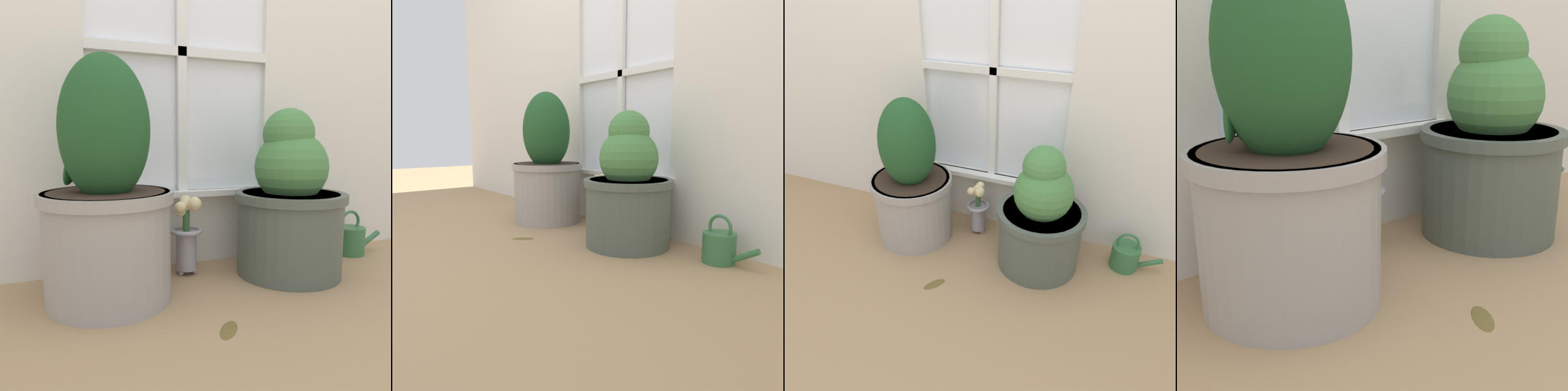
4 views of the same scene
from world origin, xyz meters
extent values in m
plane|color=tan|center=(0.00, 0.00, 0.00)|extent=(10.00, 10.00, 0.00)
cube|color=silver|center=(0.00, 0.67, 0.15)|extent=(0.74, 0.05, 0.31)
cube|color=white|center=(0.00, 0.68, 0.85)|extent=(0.74, 0.02, 1.09)
cube|color=white|center=(0.00, 0.65, 0.85)|extent=(0.04, 0.02, 1.09)
cube|color=white|center=(0.00, 0.65, 0.85)|extent=(0.74, 0.02, 0.04)
cube|color=white|center=(0.00, 0.62, 0.30)|extent=(0.80, 0.06, 0.02)
cylinder|color=#9E9993|center=(-0.34, 0.38, 0.18)|extent=(0.39, 0.39, 0.35)
cylinder|color=#9E9993|center=(-0.34, 0.38, 0.34)|extent=(0.42, 0.42, 0.04)
cylinder|color=#38281E|center=(-0.34, 0.38, 0.35)|extent=(0.36, 0.36, 0.01)
ellipsoid|color=#1E4C23|center=(-0.34, 0.38, 0.54)|extent=(0.28, 0.28, 0.45)
ellipsoid|color=#1E4C23|center=(-0.42, 0.44, 0.46)|extent=(0.13, 0.17, 0.20)
cylinder|color=#4C564C|center=(0.34, 0.39, 0.16)|extent=(0.39, 0.39, 0.32)
cylinder|color=#4C564C|center=(0.34, 0.39, 0.30)|extent=(0.42, 0.42, 0.03)
cylinder|color=#38281E|center=(0.34, 0.39, 0.31)|extent=(0.36, 0.36, 0.01)
sphere|color=#477F42|center=(0.34, 0.39, 0.41)|extent=(0.27, 0.27, 0.27)
sphere|color=#477F42|center=(0.33, 0.40, 0.53)|extent=(0.19, 0.19, 0.19)
ellipsoid|color=#477F42|center=(0.42, 0.41, 0.40)|extent=(0.07, 0.15, 0.18)
sphere|color=#99939E|center=(-0.03, 0.55, 0.01)|extent=(0.02, 0.02, 0.02)
sphere|color=#99939E|center=(-0.05, 0.51, 0.01)|extent=(0.02, 0.02, 0.02)
sphere|color=#99939E|center=(0.00, 0.51, 0.01)|extent=(0.02, 0.02, 0.02)
cylinder|color=#99939E|center=(-0.03, 0.52, 0.09)|extent=(0.08, 0.08, 0.15)
torus|color=#99939E|center=(-0.03, 0.52, 0.17)|extent=(0.13, 0.13, 0.02)
cylinder|color=#386633|center=(-0.03, 0.52, 0.21)|extent=(0.03, 0.03, 0.08)
sphere|color=beige|center=(-0.03, 0.52, 0.27)|extent=(0.05, 0.05, 0.05)
sphere|color=beige|center=(-0.03, 0.54, 0.28)|extent=(0.05, 0.05, 0.05)
sphere|color=beige|center=(-0.05, 0.53, 0.25)|extent=(0.05, 0.05, 0.05)
sphere|color=beige|center=(-0.06, 0.50, 0.27)|extent=(0.04, 0.04, 0.04)
sphere|color=beige|center=(-0.01, 0.49, 0.28)|extent=(0.05, 0.05, 0.05)
cylinder|color=#336B3D|center=(0.75, 0.51, 0.06)|extent=(0.13, 0.13, 0.12)
cylinder|color=#336B3D|center=(0.86, 0.51, 0.06)|extent=(0.12, 0.02, 0.08)
torus|color=#336B3D|center=(0.75, 0.51, 0.15)|extent=(0.11, 0.01, 0.11)
ellipsoid|color=brown|center=(-0.07, 0.06, 0.00)|extent=(0.10, 0.11, 0.01)
camera|label=1|loc=(-0.49, -0.82, 0.51)|focal=35.00mm
camera|label=2|loc=(1.59, -0.84, 0.51)|focal=35.00mm
camera|label=3|loc=(0.60, -1.07, 1.31)|focal=35.00mm
camera|label=4|loc=(-0.89, -0.60, 0.59)|focal=50.00mm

